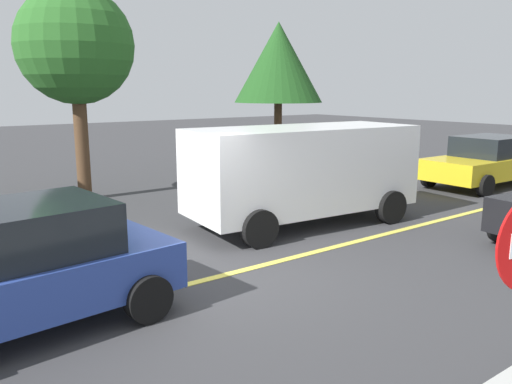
{
  "coord_description": "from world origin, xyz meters",
  "views": [
    {
      "loc": [
        -4.19,
        -6.71,
        3.01
      ],
      "look_at": [
        1.61,
        1.09,
        1.05
      ],
      "focal_mm": 35.85,
      "sensor_mm": 36.0,
      "label": 1
    }
  ],
  "objects": [
    {
      "name": "lane_marking_centre",
      "position": [
        3.0,
        0.0,
        0.01
      ],
      "size": [
        28.0,
        0.16,
        0.01
      ],
      "primitive_type": "cube",
      "color": "#E0D14C"
    },
    {
      "name": "car_blue_mid_road",
      "position": [
        -2.91,
        -0.03,
        0.81
      ],
      "size": [
        4.01,
        2.33,
        1.61
      ],
      "color": "#2D479E",
      "rests_on": "ground_plane"
    },
    {
      "name": "car_yellow_near_curb",
      "position": [
        11.19,
        1.75,
        0.79
      ],
      "size": [
        4.54,
        2.15,
        1.57
      ],
      "color": "gold",
      "rests_on": "ground_plane"
    },
    {
      "name": "white_van",
      "position": [
        3.36,
        1.72,
        1.27
      ],
      "size": [
        5.36,
        2.64,
        2.2
      ],
      "color": "white",
      "rests_on": "ground_plane"
    },
    {
      "name": "tree_right_verge",
      "position": [
        7.67,
        7.88,
        3.94
      ],
      "size": [
        3.17,
        3.17,
        5.36
      ],
      "color": "#513823",
      "rests_on": "ground_plane"
    },
    {
      "name": "tree_left_verge",
      "position": [
        0.32,
        7.34,
        4.11
      ],
      "size": [
        3.08,
        3.08,
        5.69
      ],
      "color": "#513823",
      "rests_on": "ground_plane"
    },
    {
      "name": "ground_plane",
      "position": [
        0.0,
        0.0,
        0.0
      ],
      "size": [
        80.0,
        80.0,
        0.0
      ],
      "primitive_type": "plane",
      "color": "#38383A"
    }
  ]
}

